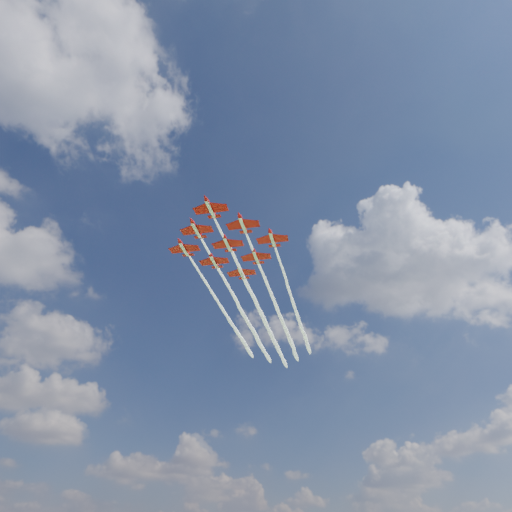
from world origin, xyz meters
The scene contains 9 objects.
jet_lead centered at (19.50, 17.65, 89.33)m, with size 74.34×78.37×2.92m.
jet_row2_port centered at (31.71, 19.81, 89.33)m, with size 74.34×78.37×2.92m.
jet_row2_starb centered at (20.99, 29.96, 89.33)m, with size 74.34×78.37×2.92m.
jet_row3_port centered at (43.93, 21.98, 89.33)m, with size 74.34×78.37×2.92m.
jet_row3_centre centered at (33.21, 32.13, 89.33)m, with size 74.34×78.37×2.92m.
jet_row3_starb centered at (22.49, 42.28, 89.33)m, with size 74.34×78.37×2.92m.
jet_row4_port centered at (45.43, 34.29, 89.33)m, with size 74.34×78.37×2.92m.
jet_row4_starb centered at (34.71, 44.45, 89.33)m, with size 74.34×78.37×2.92m.
jet_tail centered at (46.93, 46.61, 89.33)m, with size 74.34×78.37×2.92m.
Camera 1 is at (-65.15, -125.04, 4.00)m, focal length 35.00 mm.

